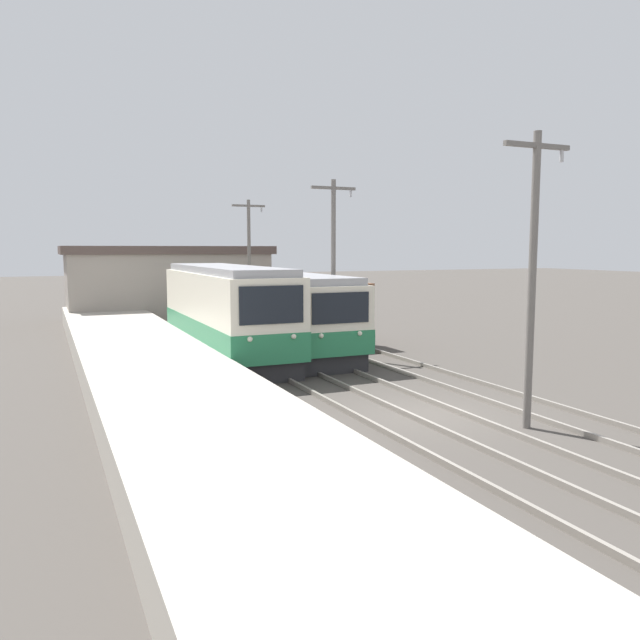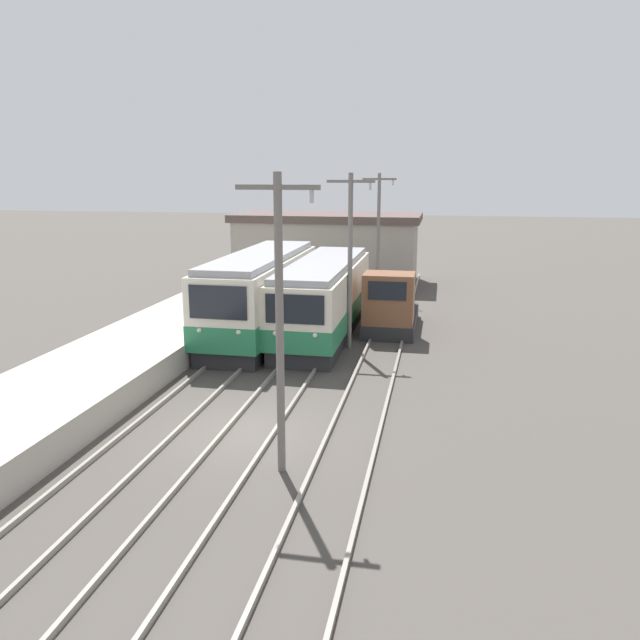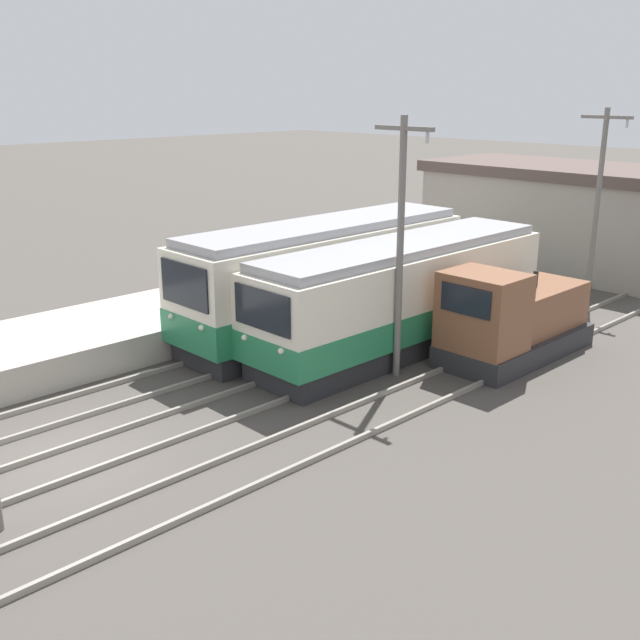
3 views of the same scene
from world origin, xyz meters
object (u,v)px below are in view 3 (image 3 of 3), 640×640
at_px(shunting_locomotive, 511,321).
at_px(catenary_mast_far, 598,199).
at_px(commuter_train_left, 325,283).
at_px(catenary_mast_mid, 401,240).
at_px(commuter_train_center, 402,299).

distance_m(shunting_locomotive, catenary_mast_far, 8.63).
xyz_separation_m(commuter_train_left, shunting_locomotive, (5.80, 2.41, -0.58)).
distance_m(shunting_locomotive, catenary_mast_mid, 4.87).
xyz_separation_m(commuter_train_center, catenary_mast_mid, (1.51, -1.97, 2.40)).
bearing_deg(commuter_train_center, shunting_locomotive, 29.66).
height_order(commuter_train_left, shunting_locomotive, commuter_train_left).
bearing_deg(shunting_locomotive, catenary_mast_mid, -112.09).
distance_m(commuter_train_left, shunting_locomotive, 6.31).
bearing_deg(commuter_train_center, catenary_mast_mid, -52.59).
bearing_deg(shunting_locomotive, commuter_train_left, -157.45).
height_order(shunting_locomotive, catenary_mast_mid, catenary_mast_mid).
height_order(catenary_mast_mid, catenary_mast_far, same).
bearing_deg(catenary_mast_mid, commuter_train_left, 163.57).
bearing_deg(catenary_mast_far, commuter_train_center, -98.81).
bearing_deg(catenary_mast_far, catenary_mast_mid, -90.00).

